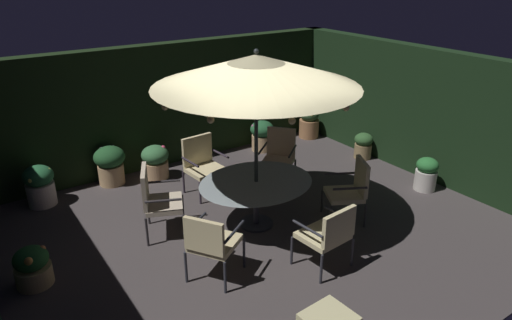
{
  "coord_description": "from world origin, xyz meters",
  "views": [
    {
      "loc": [
        -3.53,
        -5.15,
        3.77
      ],
      "look_at": [
        0.02,
        0.05,
        1.08
      ],
      "focal_mm": 32.91,
      "sensor_mm": 36.0,
      "label": 1
    }
  ],
  "objects_px": {
    "patio_chair_northeast": "(202,162)",
    "patio_chair_south": "(329,233)",
    "patio_dining_table": "(256,187)",
    "potted_plant_right_far": "(32,266)",
    "potted_plant_back_right": "(110,164)",
    "patio_chair_southeast": "(211,241)",
    "patio_umbrella": "(256,71)",
    "potted_plant_front_corner": "(363,145)",
    "patio_chair_east": "(156,197)",
    "patio_chair_southwest": "(351,187)",
    "potted_plant_left_far": "(40,185)",
    "potted_plant_left_near": "(309,123)",
    "ottoman_footrest": "(329,320)",
    "potted_plant_back_left": "(426,173)",
    "patio_chair_north": "(279,155)",
    "potted_plant_back_center": "(156,161)",
    "potted_plant_right_near": "(262,135)"
  },
  "relations": [
    {
      "from": "potted_plant_front_corner",
      "to": "patio_chair_east",
      "type": "bearing_deg",
      "value": -175.67
    },
    {
      "from": "patio_chair_southwest",
      "to": "potted_plant_left_near",
      "type": "bearing_deg",
      "value": 59.49
    },
    {
      "from": "ottoman_footrest",
      "to": "potted_plant_back_left",
      "type": "distance_m",
      "value": 4.35
    },
    {
      "from": "potted_plant_right_far",
      "to": "potted_plant_front_corner",
      "type": "distance_m",
      "value": 6.46
    },
    {
      "from": "potted_plant_right_far",
      "to": "potted_plant_left_far",
      "type": "xyz_separation_m",
      "value": [
        0.54,
        2.17,
        0.1
      ]
    },
    {
      "from": "patio_dining_table",
      "to": "patio_umbrella",
      "type": "bearing_deg",
      "value": -112.88
    },
    {
      "from": "patio_chair_northeast",
      "to": "patio_dining_table",
      "type": "bearing_deg",
      "value": -84.97
    },
    {
      "from": "potted_plant_back_right",
      "to": "patio_chair_southeast",
      "type": "bearing_deg",
      "value": -87.76
    },
    {
      "from": "patio_chair_northeast",
      "to": "potted_plant_back_left",
      "type": "xyz_separation_m",
      "value": [
        3.29,
        -2.16,
        -0.25
      ]
    },
    {
      "from": "patio_chair_south",
      "to": "ottoman_footrest",
      "type": "xyz_separation_m",
      "value": [
        -0.93,
        -1.04,
        -0.19
      ]
    },
    {
      "from": "patio_dining_table",
      "to": "patio_umbrella",
      "type": "height_order",
      "value": "patio_umbrella"
    },
    {
      "from": "ottoman_footrest",
      "to": "potted_plant_left_far",
      "type": "relative_size",
      "value": 0.76
    },
    {
      "from": "patio_dining_table",
      "to": "potted_plant_right_far",
      "type": "xyz_separation_m",
      "value": [
        -3.12,
        0.37,
        -0.38
      ]
    },
    {
      "from": "patio_chair_northeast",
      "to": "potted_plant_back_center",
      "type": "height_order",
      "value": "patio_chair_northeast"
    },
    {
      "from": "patio_chair_northeast",
      "to": "patio_chair_south",
      "type": "distance_m",
      "value": 2.93
    },
    {
      "from": "patio_umbrella",
      "to": "potted_plant_back_right",
      "type": "distance_m",
      "value": 3.61
    },
    {
      "from": "potted_plant_front_corner",
      "to": "potted_plant_back_left",
      "type": "height_order",
      "value": "potted_plant_back_left"
    },
    {
      "from": "patio_chair_east",
      "to": "potted_plant_right_far",
      "type": "bearing_deg",
      "value": -172.64
    },
    {
      "from": "patio_chair_southwest",
      "to": "patio_chair_south",
      "type": "bearing_deg",
      "value": -146.74
    },
    {
      "from": "patio_chair_southwest",
      "to": "potted_plant_left_far",
      "type": "height_order",
      "value": "patio_chair_southwest"
    },
    {
      "from": "patio_chair_north",
      "to": "patio_chair_southwest",
      "type": "height_order",
      "value": "patio_chair_north"
    },
    {
      "from": "patio_chair_southeast",
      "to": "potted_plant_front_corner",
      "type": "height_order",
      "value": "patio_chair_southeast"
    },
    {
      "from": "potted_plant_right_far",
      "to": "patio_umbrella",
      "type": "bearing_deg",
      "value": -6.75
    },
    {
      "from": "potted_plant_back_center",
      "to": "potted_plant_left_far",
      "type": "relative_size",
      "value": 0.92
    },
    {
      "from": "ottoman_footrest",
      "to": "potted_plant_back_right",
      "type": "distance_m",
      "value": 5.21
    },
    {
      "from": "potted_plant_back_right",
      "to": "patio_chair_east",
      "type": "bearing_deg",
      "value": -89.6
    },
    {
      "from": "potted_plant_left_far",
      "to": "potted_plant_back_left",
      "type": "xyz_separation_m",
      "value": [
        5.75,
        -3.24,
        -0.06
      ]
    },
    {
      "from": "potted_plant_back_right",
      "to": "ottoman_footrest",
      "type": "bearing_deg",
      "value": -83.78
    },
    {
      "from": "patio_dining_table",
      "to": "potted_plant_right_near",
      "type": "distance_m",
      "value": 3.11
    },
    {
      "from": "patio_chair_northeast",
      "to": "potted_plant_right_far",
      "type": "bearing_deg",
      "value": -159.88
    },
    {
      "from": "patio_chair_southwest",
      "to": "patio_chair_southeast",
      "type": "bearing_deg",
      "value": -177.48
    },
    {
      "from": "patio_umbrella",
      "to": "patio_chair_north",
      "type": "relative_size",
      "value": 2.82
    },
    {
      "from": "patio_umbrella",
      "to": "potted_plant_left_far",
      "type": "xyz_separation_m",
      "value": [
        -2.59,
        2.54,
        -2.03
      ]
    },
    {
      "from": "patio_umbrella",
      "to": "potted_plant_front_corner",
      "type": "relative_size",
      "value": 5.37
    },
    {
      "from": "patio_chair_south",
      "to": "patio_chair_southwest",
      "type": "xyz_separation_m",
      "value": [
        1.16,
        0.76,
        0.01
      ]
    },
    {
      "from": "patio_chair_east",
      "to": "potted_plant_left_far",
      "type": "height_order",
      "value": "patio_chair_east"
    },
    {
      "from": "potted_plant_right_far",
      "to": "potted_plant_right_near",
      "type": "height_order",
      "value": "potted_plant_right_near"
    },
    {
      "from": "patio_dining_table",
      "to": "patio_umbrella",
      "type": "distance_m",
      "value": 1.76
    },
    {
      "from": "potted_plant_back_right",
      "to": "patio_chair_south",
      "type": "bearing_deg",
      "value": -70.11
    },
    {
      "from": "potted_plant_front_corner",
      "to": "patio_chair_southeast",
      "type": "bearing_deg",
      "value": -158.85
    },
    {
      "from": "ottoman_footrest",
      "to": "patio_chair_south",
      "type": "bearing_deg",
      "value": 48.11
    },
    {
      "from": "patio_dining_table",
      "to": "potted_plant_left_far",
      "type": "xyz_separation_m",
      "value": [
        -2.59,
        2.54,
        -0.27
      ]
    },
    {
      "from": "patio_chair_southwest",
      "to": "potted_plant_front_corner",
      "type": "height_order",
      "value": "patio_chair_southwest"
    },
    {
      "from": "patio_chair_northeast",
      "to": "potted_plant_left_near",
      "type": "height_order",
      "value": "patio_chair_northeast"
    },
    {
      "from": "potted_plant_right_far",
      "to": "potted_plant_front_corner",
      "type": "height_order",
      "value": "potted_plant_front_corner"
    },
    {
      "from": "potted_plant_back_left",
      "to": "patio_chair_east",
      "type": "bearing_deg",
      "value": 164.0
    },
    {
      "from": "patio_dining_table",
      "to": "patio_chair_southwest",
      "type": "xyz_separation_m",
      "value": [
        1.3,
        -0.69,
        -0.08
      ]
    },
    {
      "from": "potted_plant_left_near",
      "to": "potted_plant_back_left",
      "type": "xyz_separation_m",
      "value": [
        -0.04,
        -3.23,
        -0.02
      ]
    },
    {
      "from": "potted_plant_back_center",
      "to": "potted_plant_left_near",
      "type": "bearing_deg",
      "value": 1.29
    },
    {
      "from": "potted_plant_left_near",
      "to": "potted_plant_back_center",
      "type": "bearing_deg",
      "value": -178.71
    }
  ]
}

